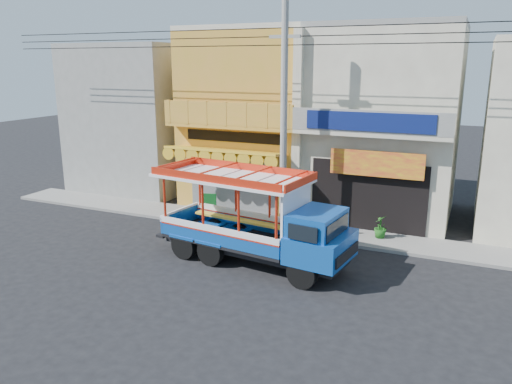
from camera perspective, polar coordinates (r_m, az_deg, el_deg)
ground at (r=16.86m, az=2.19°, el=-8.79°), size 90.00×90.00×0.00m
sidewalk at (r=20.37m, az=6.36°, el=-4.50°), size 30.00×2.00×0.12m
shophouse_left at (r=24.50m, az=0.43°, el=8.54°), size 6.00×7.50×8.24m
shophouse_right at (r=22.82m, az=14.53°, el=7.63°), size 6.00×6.75×8.24m
party_pilaster at (r=20.55m, az=4.71°, el=7.02°), size 0.35×0.30×8.00m
filler_building_left at (r=28.07m, az=-12.92°, el=8.31°), size 6.00×6.00×7.60m
utility_pole at (r=18.94m, az=3.64°, el=9.55°), size 28.00×0.26×9.00m
songthaew_truck at (r=16.56m, az=1.07°, el=-3.49°), size 7.11×3.10×3.21m
green_sign at (r=22.19m, az=-5.36°, el=-1.60°), size 0.63×0.41×0.97m
potted_plant_a at (r=19.84m, az=8.20°, el=-3.44°), size 1.14×1.14×0.96m
potted_plant_c at (r=19.83m, az=14.04°, el=-3.87°), size 0.57×0.57×0.88m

